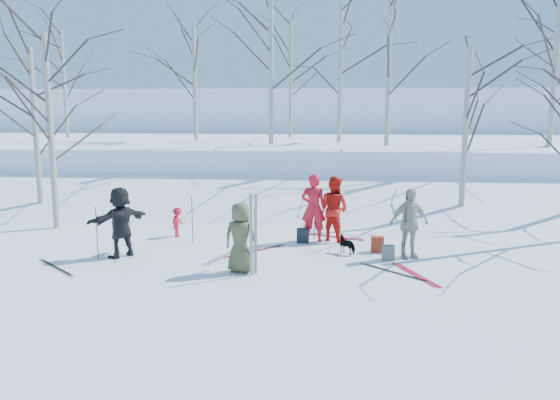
# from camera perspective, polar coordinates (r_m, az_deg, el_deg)

# --- Properties ---
(ground) EXTENTS (120.00, 120.00, 0.00)m
(ground) POSITION_cam_1_polar(r_m,az_deg,el_deg) (13.52, -0.58, -6.50)
(ground) COLOR white
(ground) RESTS_ON ground
(snow_ramp) EXTENTS (70.00, 9.49, 4.12)m
(snow_ramp) POSITION_cam_1_polar(r_m,az_deg,el_deg) (20.29, 1.41, -0.62)
(snow_ramp) COLOR white
(snow_ramp) RESTS_ON ground
(snow_plateau) EXTENTS (70.00, 18.00, 2.20)m
(snow_plateau) POSITION_cam_1_polar(r_m,az_deg,el_deg) (30.08, 2.69, 4.36)
(snow_plateau) COLOR white
(snow_plateau) RESTS_ON ground
(far_hill) EXTENTS (90.00, 30.00, 6.00)m
(far_hill) POSITION_cam_1_polar(r_m,az_deg,el_deg) (50.97, 3.76, 7.63)
(far_hill) COLOR white
(far_hill) RESTS_ON ground
(skier_olive_center) EXTENTS (0.90, 0.69, 1.64)m
(skier_olive_center) POSITION_cam_1_polar(r_m,az_deg,el_deg) (12.56, -4.14, -3.92)
(skier_olive_center) COLOR #49492C
(skier_olive_center) RESTS_ON ground
(skier_red_north) EXTENTS (0.74, 0.52, 1.93)m
(skier_red_north) POSITION_cam_1_polar(r_m,az_deg,el_deg) (15.43, 3.51, -0.82)
(skier_red_north) COLOR red
(skier_red_north) RESTS_ON ground
(skier_redor_behind) EXTENTS (1.14, 1.10, 1.85)m
(skier_redor_behind) POSITION_cam_1_polar(r_m,az_deg,el_deg) (15.57, 5.67, -0.89)
(skier_redor_behind) COLOR red
(skier_redor_behind) RESTS_ON ground
(skier_red_seated) EXTENTS (0.41, 0.61, 0.87)m
(skier_red_seated) POSITION_cam_1_polar(r_m,az_deg,el_deg) (16.32, -10.65, -2.28)
(skier_red_seated) COLOR red
(skier_red_seated) RESTS_ON ground
(skier_cream_east) EXTENTS (1.13, 0.76, 1.78)m
(skier_cream_east) POSITION_cam_1_polar(r_m,az_deg,el_deg) (14.08, 13.33, -2.39)
(skier_cream_east) COLOR beige
(skier_cream_east) RESTS_ON ground
(skier_grey_west) EXTENTS (1.44, 1.65, 1.80)m
(skier_grey_west) POSITION_cam_1_polar(r_m,az_deg,el_deg) (14.40, -16.33, -2.21)
(skier_grey_west) COLOR black
(skier_grey_west) RESTS_ON ground
(dog) EXTENTS (0.61, 0.58, 0.49)m
(dog) POSITION_cam_1_polar(r_m,az_deg,el_deg) (14.33, 7.09, -4.63)
(dog) COLOR black
(dog) RESTS_ON ground
(upright_ski_left) EXTENTS (0.08, 0.16, 1.90)m
(upright_ski_left) POSITION_cam_1_polar(r_m,az_deg,el_deg) (12.21, -3.04, -3.68)
(upright_ski_left) COLOR silver
(upright_ski_left) RESTS_ON ground
(upright_ski_right) EXTENTS (0.12, 0.23, 1.89)m
(upright_ski_right) POSITION_cam_1_polar(r_m,az_deg,el_deg) (12.26, -2.58, -3.61)
(upright_ski_right) COLOR silver
(upright_ski_right) RESTS_ON ground
(ski_pair_a) EXTENTS (2.10, 2.10, 0.02)m
(ski_pair_a) POSITION_cam_1_polar(r_m,az_deg,el_deg) (12.94, 11.81, -7.41)
(ski_pair_a) COLOR silver
(ski_pair_a) RESTS_ON ground
(ski_pair_b) EXTENTS (1.49, 2.04, 0.02)m
(ski_pair_b) POSITION_cam_1_polar(r_m,az_deg,el_deg) (12.90, 13.94, -7.55)
(ski_pair_b) COLOR #B71A2D
(ski_pair_b) RESTS_ON ground
(ski_pair_c) EXTENTS (1.36, 2.02, 0.02)m
(ski_pair_c) POSITION_cam_1_polar(r_m,az_deg,el_deg) (14.15, -5.76, -5.77)
(ski_pair_c) COLOR silver
(ski_pair_c) RESTS_ON ground
(ski_pair_d) EXTENTS (2.08, 2.10, 0.02)m
(ski_pair_d) POSITION_cam_1_polar(r_m,az_deg,el_deg) (14.10, -22.39, -6.52)
(ski_pair_d) COLOR silver
(ski_pair_d) RESTS_ON ground
(ski_pair_e) EXTENTS (1.54, 2.04, 0.02)m
(ski_pair_e) POSITION_cam_1_polar(r_m,az_deg,el_deg) (16.16, 5.51, -3.82)
(ski_pair_e) COLOR #B71A2D
(ski_pair_e) RESTS_ON ground
(ski_pair_f) EXTENTS (2.10, 2.10, 0.02)m
(ski_pair_f) POSITION_cam_1_polar(r_m,az_deg,el_deg) (14.52, -2.60, -5.34)
(ski_pair_f) COLOR #B71A2D
(ski_pair_f) RESTS_ON ground
(ski_pole_a) EXTENTS (0.02, 0.02, 1.34)m
(ski_pole_a) POSITION_cam_1_polar(r_m,az_deg,el_deg) (15.69, 3.63, -1.74)
(ski_pole_a) COLOR black
(ski_pole_a) RESTS_ON ground
(ski_pole_b) EXTENTS (0.02, 0.02, 1.34)m
(ski_pole_b) POSITION_cam_1_polar(r_m,az_deg,el_deg) (15.39, -9.15, -2.06)
(ski_pole_b) COLOR black
(ski_pole_b) RESTS_ON ground
(ski_pole_c) EXTENTS (0.02, 0.02, 1.34)m
(ski_pole_c) POSITION_cam_1_polar(r_m,az_deg,el_deg) (14.37, -18.59, -3.29)
(ski_pole_c) COLOR black
(ski_pole_c) RESTS_ON ground
(ski_pole_d) EXTENTS (0.02, 0.02, 1.34)m
(ski_pole_d) POSITION_cam_1_polar(r_m,az_deg,el_deg) (14.24, -15.43, -3.25)
(ski_pole_d) COLOR black
(ski_pole_d) RESTS_ON ground
(ski_pole_e) EXTENTS (0.02, 0.02, 1.34)m
(ski_pole_e) POSITION_cam_1_polar(r_m,az_deg,el_deg) (13.98, 12.94, -3.38)
(ski_pole_e) COLOR black
(ski_pole_e) RESTS_ON ground
(ski_pole_f) EXTENTS (0.02, 0.02, 1.34)m
(ski_pole_f) POSITION_cam_1_polar(r_m,az_deg,el_deg) (13.92, -16.96, -3.61)
(ski_pole_f) COLOR black
(ski_pole_f) RESTS_ON ground
(backpack_red) EXTENTS (0.32, 0.22, 0.42)m
(backpack_red) POSITION_cam_1_polar(r_m,az_deg,el_deg) (14.61, 10.13, -4.58)
(backpack_red) COLOR maroon
(backpack_red) RESTS_ON ground
(backpack_grey) EXTENTS (0.30, 0.20, 0.38)m
(backpack_grey) POSITION_cam_1_polar(r_m,az_deg,el_deg) (13.90, 11.25, -5.43)
(backpack_grey) COLOR slate
(backpack_grey) RESTS_ON ground
(backpack_dark) EXTENTS (0.34, 0.24, 0.40)m
(backpack_dark) POSITION_cam_1_polar(r_m,az_deg,el_deg) (15.39, 2.41, -3.74)
(backpack_dark) COLOR black
(backpack_dark) RESTS_ON ground
(birch_plateau_a) EXTENTS (4.68, 4.68, 5.82)m
(birch_plateau_a) POSITION_cam_1_polar(r_m,az_deg,el_deg) (23.25, 11.27, 12.79)
(birch_plateau_a) COLOR silver
(birch_plateau_a) RESTS_ON snow_plateau
(birch_plateau_b) EXTENTS (4.20, 4.20, 5.14)m
(birch_plateau_b) POSITION_cam_1_polar(r_m,az_deg,el_deg) (29.37, 26.77, 10.60)
(birch_plateau_b) COLOR silver
(birch_plateau_b) RESTS_ON snow_plateau
(birch_plateau_c) EXTENTS (6.42, 6.42, 8.31)m
(birch_plateau_c) POSITION_cam_1_polar(r_m,az_deg,el_deg) (25.92, 26.97, 14.37)
(birch_plateau_c) COLOR silver
(birch_plateau_c) RESTS_ON snow_plateau
(birch_plateau_d) EXTENTS (5.19, 5.19, 6.55)m
(birch_plateau_d) POSITION_cam_1_polar(r_m,az_deg,el_deg) (23.87, -0.95, 13.76)
(birch_plateau_d) COLOR silver
(birch_plateau_d) RESTS_ON snow_plateau
(birch_plateau_e) EXTENTS (4.41, 4.41, 5.44)m
(birch_plateau_e) POSITION_cam_1_polar(r_m,az_deg,el_deg) (26.67, -8.90, 12.01)
(birch_plateau_e) COLOR silver
(birch_plateau_e) RESTS_ON snow_plateau
(birch_plateau_f) EXTENTS (4.82, 4.82, 6.02)m
(birch_plateau_f) POSITION_cam_1_polar(r_m,az_deg,el_deg) (29.12, 1.11, 12.49)
(birch_plateau_f) COLOR silver
(birch_plateau_f) RESTS_ON snow_plateau
(birch_plateau_g) EXTENTS (4.42, 4.42, 5.45)m
(birch_plateau_g) POSITION_cam_1_polar(r_m,az_deg,el_deg) (30.88, -21.61, 11.13)
(birch_plateau_g) COLOR silver
(birch_plateau_g) RESTS_ON snow_plateau
(birch_plateau_h) EXTENTS (4.86, 4.86, 6.08)m
(birch_plateau_h) POSITION_cam_1_polar(r_m,az_deg,el_deg) (25.30, 6.29, 12.93)
(birch_plateau_h) COLOR silver
(birch_plateau_h) RESTS_ON snow_plateau
(birch_edge_a) EXTENTS (4.78, 4.78, 5.98)m
(birch_edge_a) POSITION_cam_1_polar(r_m,az_deg,el_deg) (18.30, -22.86, 6.47)
(birch_edge_a) COLOR silver
(birch_edge_a) RESTS_ON ground
(birch_edge_d) EXTENTS (4.65, 4.65, 5.79)m
(birch_edge_d) POSITION_cam_1_polar(r_m,az_deg,el_deg) (21.07, -24.18, 6.45)
(birch_edge_d) COLOR silver
(birch_edge_d) RESTS_ON ground
(birch_edge_e) EXTENTS (4.61, 4.61, 5.72)m
(birch_edge_e) POSITION_cam_1_polar(r_m,az_deg,el_deg) (19.17, 18.79, 6.44)
(birch_edge_e) COLOR silver
(birch_edge_e) RESTS_ON ground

